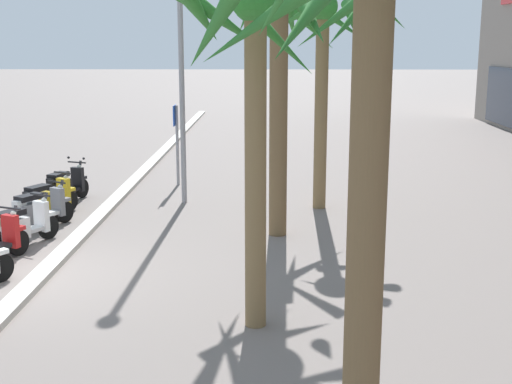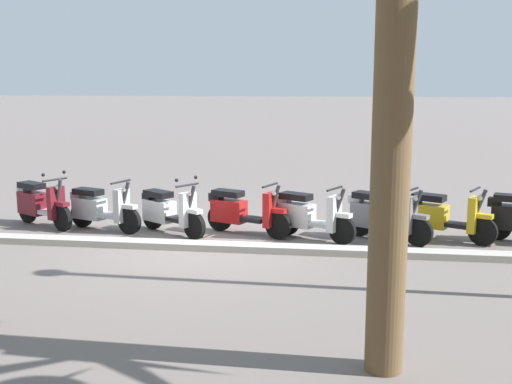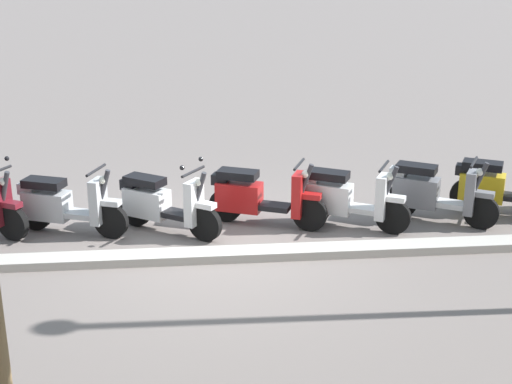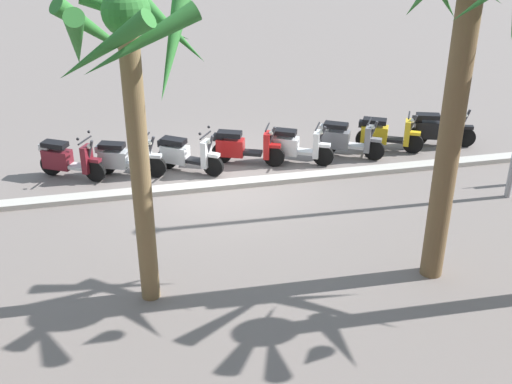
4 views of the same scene
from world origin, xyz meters
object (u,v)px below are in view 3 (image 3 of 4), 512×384
Objects in this scene: scooter_yellow_tail_end at (499,187)px; scooter_white_gap_after_mid at (345,198)px; scooter_red_mid_rear at (257,197)px; scooter_silver_mid_centre at (63,205)px; scooter_grey_lead_nearest at (432,193)px; scooter_white_second_in_line at (162,203)px.

scooter_yellow_tail_end is 2.52m from scooter_white_gap_after_mid.
scooter_yellow_tail_end is 3.81m from scooter_red_mid_rear.
scooter_white_gap_after_mid is 4.18m from scooter_silver_mid_centre.
scooter_grey_lead_nearest is 5.55m from scooter_silver_mid_centre.
scooter_white_second_in_line reaches higher than scooter_silver_mid_centre.
scooter_white_gap_after_mid and scooter_red_mid_rear have the same top height.
scooter_red_mid_rear is at bearing -179.10° from scooter_silver_mid_centre.
scooter_white_gap_after_mid is (1.38, 0.09, -0.01)m from scooter_grey_lead_nearest.
scooter_red_mid_rear is 2.87m from scooter_silver_mid_centre.
scooter_grey_lead_nearest is 1.02× the size of scooter_white_second_in_line.
scooter_yellow_tail_end is 6.68m from scooter_silver_mid_centre.
scooter_white_second_in_line is 0.90× the size of scooter_silver_mid_centre.
scooter_red_mid_rear is (2.68, -0.11, -0.01)m from scooter_grey_lead_nearest.
scooter_yellow_tail_end is at bearing -178.96° from scooter_silver_mid_centre.
scooter_silver_mid_centre is (4.17, -0.15, -0.01)m from scooter_white_gap_after_mid.
scooter_red_mid_rear is at bearing -2.26° from scooter_grey_lead_nearest.
scooter_yellow_tail_end and scooter_silver_mid_centre have the same top height.
scooter_white_gap_after_mid is at bearing 177.89° from scooter_silver_mid_centre.
scooter_yellow_tail_end and scooter_red_mid_rear have the same top height.
scooter_white_gap_after_mid and scooter_silver_mid_centre have the same top height.
scooter_white_second_in_line reaches higher than scooter_grey_lead_nearest.
scooter_yellow_tail_end is at bearing -170.91° from scooter_grey_lead_nearest.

